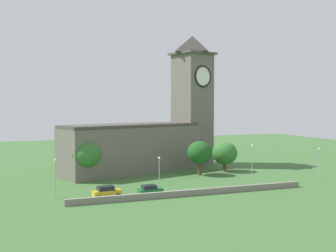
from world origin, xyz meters
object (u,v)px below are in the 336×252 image
(car_green, at_px, (150,190))
(tree_by_tower, at_px, (200,153))
(tree_riverside_west, at_px, (225,153))
(car_yellow, at_px, (107,192))
(streetlamp_west_mid, at_px, (159,168))
(streetlamp_east_mid, at_px, (319,158))
(tree_churchyard, at_px, (86,155))
(streetlamp_central, at_px, (252,158))
(streetlamp_west_end, at_px, (55,172))
(church, at_px, (155,129))

(car_green, xyz_separation_m, tree_by_tower, (15.82, 14.52, 4.01))
(tree_riverside_west, bearing_deg, tree_by_tower, -161.59)
(car_yellow, distance_m, streetlamp_west_mid, 10.38)
(car_green, distance_m, streetlamp_east_mid, 36.93)
(car_yellow, xyz_separation_m, streetlamp_west_mid, (9.70, 1.94, 3.13))
(tree_churchyard, bearing_deg, streetlamp_west_mid, -52.39)
(car_yellow, xyz_separation_m, tree_by_tower, (23.06, 14.13, 3.87))
(streetlamp_central, distance_m, tree_by_tower, 14.14)
(streetlamp_west_mid, xyz_separation_m, streetlamp_east_mid, (34.23, -0.04, 0.17))
(car_yellow, height_order, streetlamp_east_mid, streetlamp_east_mid)
(car_green, distance_m, streetlamp_central, 20.83)
(streetlamp_central, relative_size, tree_churchyard, 0.97)
(streetlamp_central, xyz_separation_m, tree_by_tower, (-4.55, 13.39, -0.20))
(streetlamp_central, bearing_deg, tree_churchyard, 152.46)
(streetlamp_west_end, distance_m, streetlamp_west_mid, 17.47)
(car_yellow, distance_m, tree_by_tower, 27.32)
(car_yellow, height_order, tree_churchyard, tree_churchyard)
(car_yellow, relative_size, tree_churchyard, 0.61)
(streetlamp_central, bearing_deg, church, 113.88)
(streetlamp_central, xyz_separation_m, tree_churchyard, (-28.39, 14.81, 0.21))
(car_green, height_order, tree_by_tower, tree_by_tower)
(car_yellow, relative_size, streetlamp_west_mid, 0.80)
(streetlamp_central, height_order, tree_churchyard, tree_churchyard)
(church, bearing_deg, tree_churchyard, -151.24)
(streetlamp_west_mid, bearing_deg, car_green, -136.63)
(streetlamp_central, xyz_separation_m, streetlamp_east_mid, (16.32, 1.16, -0.78))
(church, xyz_separation_m, streetlamp_central, (10.82, -24.45, -4.30))
(streetlamp_east_mid, height_order, tree_riverside_west, tree_riverside_west)
(streetlamp_central, height_order, tree_by_tower, streetlamp_central)
(streetlamp_west_end, relative_size, streetlamp_east_mid, 1.01)
(streetlamp_west_end, distance_m, tree_riverside_west, 40.60)
(car_green, xyz_separation_m, tree_churchyard, (-8.02, 15.94, 4.42))
(church, distance_m, streetlamp_west_end, 33.84)
(church, bearing_deg, streetlamp_west_mid, -106.95)
(streetlamp_west_end, relative_size, tree_by_tower, 0.88)
(streetlamp_west_mid, bearing_deg, tree_by_tower, 42.38)
(car_green, distance_m, streetlamp_west_end, 15.65)
(car_yellow, relative_size, tree_riverside_west, 0.71)
(streetlamp_west_end, bearing_deg, car_green, -10.71)
(streetlamp_west_mid, xyz_separation_m, tree_by_tower, (13.36, 12.19, 0.74))
(streetlamp_east_mid, relative_size, tree_by_tower, 0.86)
(car_yellow, xyz_separation_m, tree_riverside_west, (30.31, 16.55, 3.17))
(streetlamp_west_mid, distance_m, tree_churchyard, 17.22)
(car_green, xyz_separation_m, streetlamp_east_mid, (36.69, 2.29, 3.43))
(car_yellow, distance_m, streetlamp_east_mid, 44.10)
(church, relative_size, car_green, 9.31)
(tree_by_tower, bearing_deg, church, 119.56)
(streetlamp_central, bearing_deg, streetlamp_west_mid, 176.17)
(streetlamp_west_end, height_order, tree_churchyard, tree_churchyard)
(church, relative_size, tree_churchyard, 4.98)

